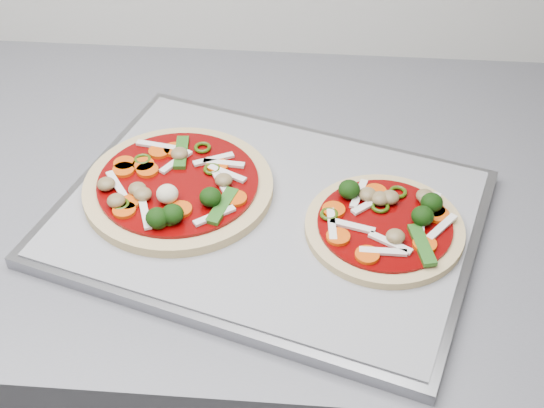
{
  "coord_description": "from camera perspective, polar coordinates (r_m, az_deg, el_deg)",
  "views": [
    {
      "loc": [
        0.3,
        0.62,
        1.47
      ],
      "look_at": [
        0.26,
        1.23,
        0.93
      ],
      "focal_mm": 50.0,
      "sensor_mm": 36.0,
      "label": 1
    }
  ],
  "objects": [
    {
      "name": "pizza_left",
      "position": [
        0.85,
        -7.18,
        1.3
      ],
      "size": [
        0.29,
        0.29,
        0.04
      ],
      "rotation": [
        0.0,
        0.0,
        -0.58
      ],
      "color": "tan",
      "rests_on": "parchment"
    },
    {
      "name": "pizza_right",
      "position": [
        0.81,
        8.65,
        -1.42
      ],
      "size": [
        0.23,
        0.23,
        0.03
      ],
      "rotation": [
        0.0,
        0.0,
        -0.55
      ],
      "color": "tan",
      "rests_on": "parchment"
    },
    {
      "name": "base_cabinet",
      "position": [
        1.28,
        -11.56,
        -14.17
      ],
      "size": [
        3.6,
        0.6,
        0.86
      ],
      "primitive_type": "cube",
      "color": "silver",
      "rests_on": "ground"
    },
    {
      "name": "parchment",
      "position": [
        0.83,
        -0.37,
        -0.58
      ],
      "size": [
        0.5,
        0.42,
        0.0
      ],
      "primitive_type": "cube",
      "rotation": [
        0.0,
        0.0,
        -0.3
      ],
      "color": "gray",
      "rests_on": "baking_tray"
    },
    {
      "name": "countertop",
      "position": [
        0.95,
        -15.17,
        1.39
      ],
      "size": [
        3.6,
        0.6,
        0.04
      ],
      "primitive_type": "cube",
      "color": "slate",
      "rests_on": "base_cabinet"
    },
    {
      "name": "baking_tray",
      "position": [
        0.83,
        -0.36,
        -1.01
      ],
      "size": [
        0.53,
        0.45,
        0.01
      ],
      "primitive_type": "cube",
      "rotation": [
        0.0,
        0.0,
        -0.3
      ],
      "color": "gray",
      "rests_on": "countertop"
    }
  ]
}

